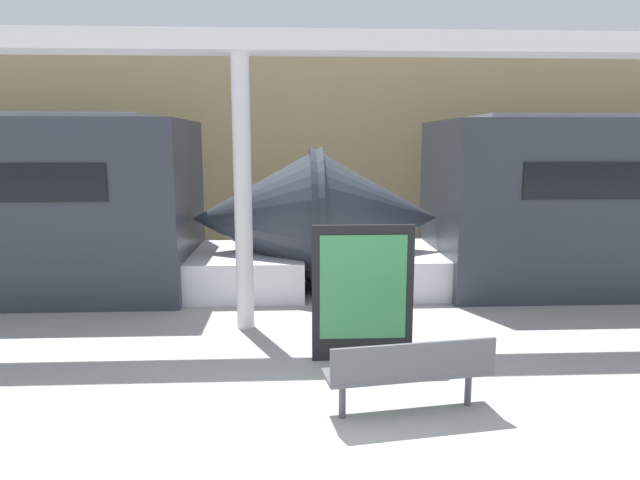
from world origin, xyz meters
TOP-DOWN VIEW (x-y plane):
  - station_wall at (0.00, 10.10)m, footprint 56.00×0.20m
  - bench_near at (0.83, 1.19)m, footprint 1.73×0.69m
  - trash_bin at (0.95, 3.38)m, footprint 0.52×0.52m
  - poster_board at (0.53, 2.68)m, footprint 1.26×0.07m
  - support_column_near at (-1.04, 4.02)m, footprint 0.26×0.26m
  - canopy_beam at (-1.04, 4.02)m, footprint 28.00×0.60m

SIDE VIEW (x-z plane):
  - trash_bin at x=0.95m, z-range 0.00..0.85m
  - bench_near at x=0.83m, z-range 0.09..0.89m
  - poster_board at x=0.53m, z-range 0.01..1.73m
  - support_column_near at x=-1.04m, z-range 0.00..3.92m
  - station_wall at x=0.00m, z-range 0.00..5.00m
  - canopy_beam at x=-1.04m, z-range 3.92..4.20m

